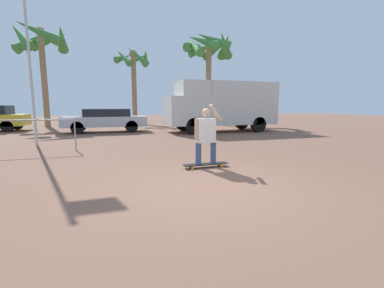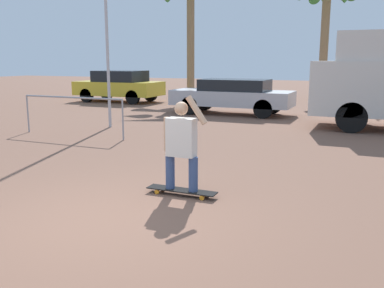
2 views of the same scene
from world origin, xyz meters
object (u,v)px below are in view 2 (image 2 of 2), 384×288
at_px(skateboard, 182,191).
at_px(parked_car_yellow, 119,85).
at_px(person_skateboarder, 181,142).
at_px(parked_car_silver, 233,95).

bearing_deg(skateboard, parked_car_yellow, 126.29).
xyz_separation_m(person_skateboarder, parked_car_yellow, (-9.07, 12.35, -0.03)).
bearing_deg(parked_car_yellow, skateboard, -53.71).
bearing_deg(person_skateboarder, parked_car_yellow, 126.29).
distance_m(person_skateboarder, parked_car_yellow, 15.32).
bearing_deg(parked_car_yellow, parked_car_silver, -20.55).
distance_m(person_skateboarder, parked_car_silver, 10.13).
bearing_deg(parked_car_yellow, person_skateboarder, -53.71).
relative_size(person_skateboarder, parked_car_silver, 0.32).
relative_size(parked_car_silver, parked_car_yellow, 1.08).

